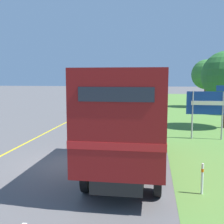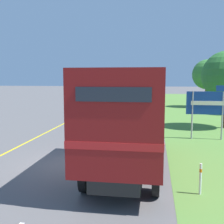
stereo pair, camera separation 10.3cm
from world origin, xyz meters
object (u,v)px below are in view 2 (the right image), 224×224
lead_car_black_ahead (146,96)px  lead_car_silver_ahead (128,91)px  lead_car_white (103,104)px  delineator_post (200,178)px  roadside_tree_far (207,75)px  highway_sign (208,104)px  horse_trailer_truck (128,115)px

lead_car_black_ahead → lead_car_silver_ahead: lead_car_silver_ahead is taller
lead_car_white → delineator_post: (6.21, -17.46, -0.47)m
lead_car_black_ahead → roadside_tree_far: 9.51m
highway_sign → delineator_post: 8.20m
lead_car_black_ahead → horse_trailer_truck: bearing=-89.7°
horse_trailer_truck → lead_car_silver_ahead: (-3.92, 40.54, -1.11)m
horse_trailer_truck → lead_car_white: bearing=104.0°
lead_car_black_ahead → roadside_tree_far: (7.16, -5.56, 2.89)m
roadside_tree_far → delineator_post: bearing=-100.1°
horse_trailer_truck → lead_car_black_ahead: 29.30m
lead_car_silver_ahead → highway_sign: 35.63m
lead_car_black_ahead → delineator_post: lead_car_black_ahead is taller
lead_car_white → roadside_tree_far: 13.96m
horse_trailer_truck → roadside_tree_far: (6.99, 23.72, 1.77)m
roadside_tree_far → highway_sign: bearing=-99.5°
horse_trailer_truck → lead_car_black_ahead: size_ratio=1.78×
lead_car_white → roadside_tree_far: size_ratio=0.82×
lead_car_black_ahead → delineator_post: bearing=-85.3°
lead_car_silver_ahead → delineator_post: 43.11m
horse_trailer_truck → delineator_post: (2.39, -2.10, -1.55)m
roadside_tree_far → delineator_post: (-4.59, -25.82, -3.32)m
horse_trailer_truck → lead_car_black_ahead: bearing=90.3°
lead_car_white → roadside_tree_far: bearing=37.8°
roadside_tree_far → delineator_post: size_ratio=5.87×
lead_car_black_ahead → highway_sign: (4.15, -23.47, 1.05)m
lead_car_white → lead_car_black_ahead: lead_car_white is taller
horse_trailer_truck → delineator_post: 3.54m
horse_trailer_truck → highway_sign: horse_trailer_truck is taller
lead_car_white → delineator_post: lead_car_white is taller
lead_car_black_ahead → highway_sign: highway_sign is taller
horse_trailer_truck → lead_car_silver_ahead: size_ratio=1.93×
highway_sign → roadside_tree_far: bearing=80.5°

